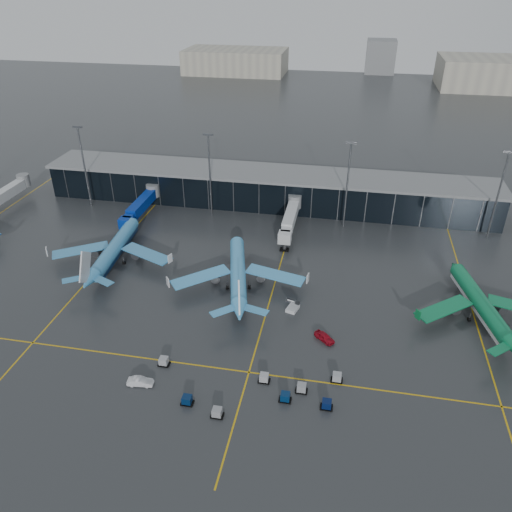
% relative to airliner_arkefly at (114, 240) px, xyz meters
% --- Properties ---
extents(ground, '(600.00, 600.00, 0.00)m').
position_rel_airliner_arkefly_xyz_m(ground, '(32.23, -19.23, -5.81)').
color(ground, '#282B2D').
rests_on(ground, ground).
extents(terminal_pier, '(142.00, 17.00, 10.70)m').
position_rel_airliner_arkefly_xyz_m(terminal_pier, '(32.23, 42.77, -0.39)').
color(terminal_pier, black).
rests_on(terminal_pier, ground).
extents(jet_bridges, '(94.00, 27.50, 7.20)m').
position_rel_airliner_arkefly_xyz_m(jet_bridges, '(-2.77, 23.76, -1.26)').
color(jet_bridges, '#595B60').
rests_on(jet_bridges, ground).
extents(flood_masts, '(203.00, 0.50, 25.50)m').
position_rel_airliner_arkefly_xyz_m(flood_masts, '(37.23, 30.77, 8.00)').
color(flood_masts, '#595B60').
rests_on(flood_masts, ground).
extents(distant_hangars, '(260.00, 71.00, 22.00)m').
position_rel_airliner_arkefly_xyz_m(distant_hangars, '(82.17, 250.85, 2.98)').
color(distant_hangars, '#B2AD99').
rests_on(distant_hangars, ground).
extents(taxi_lines, '(220.00, 120.00, 0.02)m').
position_rel_airliner_arkefly_xyz_m(taxi_lines, '(42.23, -8.62, -5.80)').
color(taxi_lines, gold).
rests_on(taxi_lines, ground).
extents(airliner_arkefly, '(36.11, 40.34, 11.63)m').
position_rel_airliner_arkefly_xyz_m(airliner_arkefly, '(0.00, 0.00, 0.00)').
color(airliner_arkefly, '#3D90C9').
rests_on(airliner_arkefly, ground).
extents(airliner_klm_near, '(41.56, 44.98, 11.72)m').
position_rel_airliner_arkefly_xyz_m(airliner_klm_near, '(33.62, -5.21, 0.04)').
color(airliner_klm_near, '#45A5E4').
rests_on(airliner_klm_near, ground).
extents(airliner_aer_lingus, '(38.99, 42.34, 11.14)m').
position_rel_airliner_arkefly_xyz_m(airliner_aer_lingus, '(87.84, -7.50, -0.24)').
color(airliner_aer_lingus, '#0E7546').
rests_on(airliner_aer_lingus, ground).
extents(baggage_carts, '(35.05, 13.77, 1.70)m').
position_rel_airliner_arkefly_xyz_m(baggage_carts, '(45.22, -38.96, -5.06)').
color(baggage_carts, black).
rests_on(baggage_carts, ground).
extents(mobile_airstair, '(3.01, 3.69, 3.45)m').
position_rel_airliner_arkefly_xyz_m(mobile_airstair, '(47.83, -13.04, -5.04)').
color(mobile_airstair, silver).
rests_on(mobile_airstair, ground).
extents(service_van_red, '(4.80, 4.49, 1.60)m').
position_rel_airliner_arkefly_xyz_m(service_van_red, '(55.53, -22.14, -5.01)').
color(service_van_red, '#A10C1B').
rests_on(service_van_red, ground).
extents(service_van_white, '(4.89, 2.19, 1.56)m').
position_rel_airliner_arkefly_xyz_m(service_van_white, '(23.38, -41.15, -5.04)').
color(service_van_white, silver).
rests_on(service_van_white, ground).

